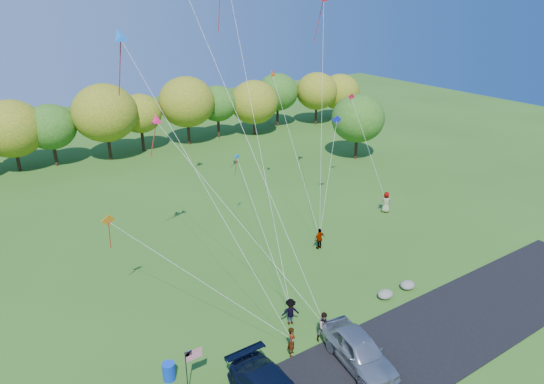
{
  "coord_description": "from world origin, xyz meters",
  "views": [
    {
      "loc": [
        -13.86,
        -17.36,
        17.84
      ],
      "look_at": [
        1.68,
        6.0,
        6.31
      ],
      "focal_mm": 32.0,
      "sensor_mm": 36.0,
      "label": 1
    }
  ],
  "objects": [
    {
      "name": "boulder_near",
      "position": [
        6.38,
        0.14,
        0.27
      ],
      "size": [
        1.06,
        0.83,
        0.53
      ],
      "primitive_type": "ellipsoid",
      "color": "gray",
      "rests_on": "ground"
    },
    {
      "name": "flyer_d",
      "position": [
        6.93,
        7.47,
        0.83
      ],
      "size": [
        0.99,
        0.45,
        1.66
      ],
      "primitive_type": "imported",
      "rotation": [
        0.0,
        0.0,
        3.19
      ],
      "color": "#4C4C59",
      "rests_on": "ground"
    },
    {
      "name": "boulder_far",
      "position": [
        8.35,
        0.09,
        0.26
      ],
      "size": [
        1.01,
        0.84,
        0.53
      ],
      "primitive_type": "ellipsoid",
      "color": "gray",
      "rests_on": "ground"
    },
    {
      "name": "flyer_e",
      "position": [
        15.93,
        9.41,
        0.94
      ],
      "size": [
        1.08,
        1.06,
        1.87
      ],
      "primitive_type": "imported",
      "rotation": [
        0.0,
        0.0,
        2.41
      ],
      "color": "#4C4C59",
      "rests_on": "ground"
    },
    {
      "name": "trash_barrel",
      "position": [
        -7.7,
        1.14,
        0.48
      ],
      "size": [
        0.63,
        0.63,
        0.95
      ],
      "primitive_type": "cylinder",
      "color": "blue",
      "rests_on": "ground"
    },
    {
      "name": "flyer_b",
      "position": [
        0.62,
        -0.8,
        0.88
      ],
      "size": [
        0.95,
        0.79,
        1.76
      ],
      "primitive_type": "imported",
      "rotation": [
        0.0,
        0.0,
        -0.16
      ],
      "color": "#4C4C59",
      "rests_on": "ground"
    },
    {
      "name": "flag_assembly",
      "position": [
        -7.03,
        -0.16,
        1.79
      ],
      "size": [
        0.89,
        0.58,
        2.4
      ],
      "color": "black",
      "rests_on": "ground"
    },
    {
      "name": "minivan_silver",
      "position": [
        0.86,
        -3.31,
        0.91
      ],
      "size": [
        2.73,
        5.22,
        1.7
      ],
      "primitive_type": "imported",
      "rotation": [
        0.0,
        0.0,
        -0.15
      ],
      "color": "#A0A3AA",
      "rests_on": "asphalt_lane"
    },
    {
      "name": "treeline",
      "position": [
        1.73,
        36.37,
        4.67
      ],
      "size": [
        75.98,
        27.68,
        8.64
      ],
      "color": "#352313",
      "rests_on": "ground"
    },
    {
      "name": "asphalt_lane",
      "position": [
        0.0,
        -4.0,
        0.03
      ],
      "size": [
        44.0,
        6.0,
        0.06
      ],
      "primitive_type": "cube",
      "color": "black",
      "rests_on": "ground"
    },
    {
      "name": "flyer_a",
      "position": [
        -1.59,
        -0.8,
        0.86
      ],
      "size": [
        0.72,
        0.75,
        1.73
      ],
      "primitive_type": "imported",
      "rotation": [
        0.0,
        0.0,
        0.89
      ],
      "color": "#4C4C59",
      "rests_on": "ground"
    },
    {
      "name": "flyer_c",
      "position": [
        -0.11,
        1.38,
        0.82
      ],
      "size": [
        1.2,
        0.94,
        1.64
      ],
      "primitive_type": "imported",
      "rotation": [
        0.0,
        0.0,
        2.79
      ],
      "color": "#4C4C59",
      "rests_on": "ground"
    },
    {
      "name": "kites_aloft",
      "position": [
        2.82,
        13.38,
        17.02
      ],
      "size": [
        24.7,
        8.92,
        17.55
      ],
      "color": "#E2196D",
      "rests_on": "ground"
    },
    {
      "name": "ground",
      "position": [
        0.0,
        0.0,
        0.0
      ],
      "size": [
        140.0,
        140.0,
        0.0
      ],
      "primitive_type": "plane",
      "color": "#2E5A19",
      "rests_on": "ground"
    }
  ]
}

